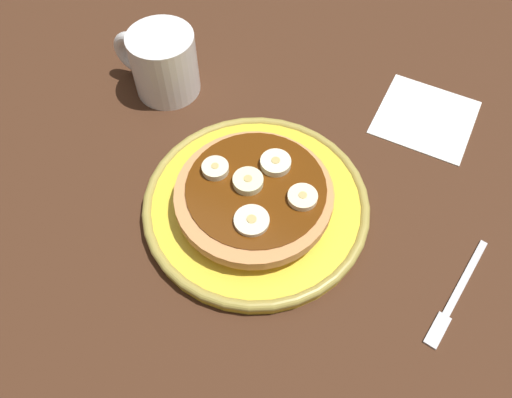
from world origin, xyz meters
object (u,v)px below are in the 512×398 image
pancake_stack (254,194)px  coffee_mug (162,62)px  banana_slice_3 (252,221)px  plate (256,205)px  napkin (426,117)px  banana_slice_0 (249,180)px  banana_slice_2 (218,165)px  fork (455,297)px  banana_slice_4 (302,198)px  banana_slice_1 (276,163)px

pancake_stack → coffee_mug: (17.94, -11.51, 1.21)cm
banana_slice_3 → pancake_stack: bearing=-67.3°
plate → napkin: plate is taller
banana_slice_3 → napkin: 27.28cm
plate → banana_slice_0: 3.73cm
napkin → banana_slice_2: bearing=49.6°
pancake_stack → banana_slice_0: size_ratio=5.51×
napkin → fork: bearing=112.2°
plate → banana_slice_4: (-4.69, -0.68, 3.53)cm
banana_slice_3 → fork: banana_slice_3 is taller
banana_slice_0 → banana_slice_1: bearing=-116.2°
banana_slice_2 → napkin: banana_slice_2 is taller
napkin → fork: (-8.73, 21.36, 0.10)cm
pancake_stack → fork: (-21.52, 0.65, -2.62)cm
plate → coffee_mug: (18.13, -11.49, 3.11)cm
plate → fork: (-21.34, 0.67, -0.73)cm
napkin → fork: size_ratio=0.85×
coffee_mug → napkin: coffee_mug is taller
banana_slice_3 → fork: (-19.94, -3.14, -4.16)cm
coffee_mug → fork: coffee_mug is taller
banana_slice_4 → fork: banana_slice_4 is taller
napkin → plate: bearing=58.6°
pancake_stack → banana_slice_2: (4.38, -0.51, 1.68)cm
banana_slice_3 → coffee_mug: bearing=-38.1°
banana_slice_0 → banana_slice_2: size_ratio=1.12×
banana_slice_0 → napkin: 24.88cm
coffee_mug → pancake_stack: bearing=147.3°
plate → banana_slice_1: banana_slice_1 is taller
coffee_mug → napkin: size_ratio=1.00×
pancake_stack → banana_slice_0: banana_slice_0 is taller
banana_slice_1 → napkin: 21.60cm
banana_slice_0 → banana_slice_3: (-2.27, 4.07, -0.18)cm
plate → banana_slice_0: banana_slice_0 is taller
banana_slice_3 → coffee_mug: (19.52, -15.30, -0.33)cm
pancake_stack → banana_slice_4: (-4.87, -0.70, 1.63)cm
banana_slice_0 → banana_slice_1: 3.37cm
banana_slice_0 → banana_slice_3: banana_slice_0 is taller
plate → pancake_stack: (0.18, 0.03, 1.90)cm
pancake_stack → banana_slice_2: bearing=-6.7°
banana_slice_1 → napkin: size_ratio=0.29×
banana_slice_2 → plate: bearing=173.9°
banana_slice_0 → banana_slice_3: bearing=119.2°
plate → pancake_stack: 1.91cm
fork → banana_slice_0: bearing=-2.4°
banana_slice_4 → banana_slice_2: bearing=1.2°
banana_slice_2 → napkin: (-17.17, -20.20, -4.40)cm
banana_slice_2 → fork: size_ratio=0.21×
banana_slice_0 → fork: banana_slice_0 is taller
banana_slice_0 → fork: (-22.22, 0.93, -4.34)cm
banana_slice_2 → napkin: 26.88cm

